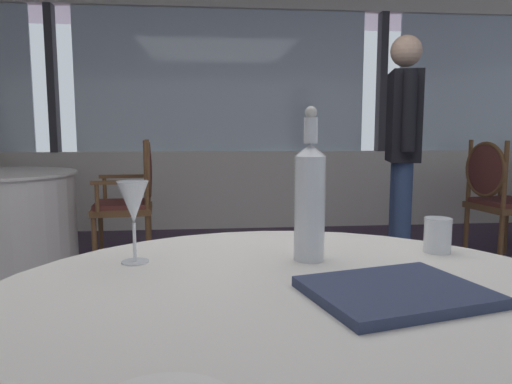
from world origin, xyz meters
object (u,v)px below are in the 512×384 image
(wine_glass, at_px, (133,204))
(menu_book, at_px, (395,292))
(water_tumbler, at_px, (438,235))
(diner_person_0, at_px, (403,141))
(water_bottle, at_px, (310,198))
(dining_chair_0_2, at_px, (134,192))
(dining_chair_1_0, at_px, (497,191))

(wine_glass, height_order, menu_book, wine_glass)
(water_tumbler, xyz_separation_m, diner_person_0, (0.82, 2.17, 0.20))
(water_bottle, height_order, diner_person_0, diner_person_0)
(water_tumbler, relative_size, dining_chair_0_2, 0.09)
(diner_person_0, bearing_deg, menu_book, -99.16)
(water_tumbler, relative_size, diner_person_0, 0.05)
(water_tumbler, distance_m, diner_person_0, 2.33)
(dining_chair_0_2, xyz_separation_m, dining_chair_1_0, (2.92, -0.29, 0.00))
(water_bottle, bearing_deg, dining_chair_0_2, 106.88)
(wine_glass, relative_size, dining_chair_1_0, 0.19)
(water_bottle, height_order, dining_chair_0_2, water_bottle)
(wine_glass, relative_size, diner_person_0, 0.11)
(water_bottle, distance_m, dining_chair_1_0, 3.26)
(diner_person_0, bearing_deg, dining_chair_0_2, 178.08)
(water_tumbler, distance_m, menu_book, 0.39)
(water_tumbler, relative_size, menu_book, 0.29)
(water_bottle, distance_m, wine_glass, 0.42)
(diner_person_0, bearing_deg, water_tumbler, -96.76)
(menu_book, bearing_deg, dining_chair_0_2, 93.32)
(dining_chair_1_0, bearing_deg, water_tumbler, -133.70)
(dining_chair_0_2, height_order, dining_chair_1_0, dining_chair_0_2)
(wine_glass, height_order, dining_chair_0_2, dining_chair_0_2)
(wine_glass, xyz_separation_m, dining_chair_1_0, (2.50, 2.47, -0.31))
(wine_glass, height_order, diner_person_0, diner_person_0)
(dining_chair_0_2, distance_m, diner_person_0, 2.12)
(water_bottle, distance_m, menu_book, 0.32)
(menu_book, relative_size, diner_person_0, 0.18)
(wine_glass, bearing_deg, water_bottle, -2.15)
(dining_chair_0_2, bearing_deg, diner_person_0, 158.71)
(water_bottle, distance_m, diner_person_0, 2.50)
(wine_glass, bearing_deg, diner_person_0, 54.36)
(menu_book, height_order, dining_chair_1_0, dining_chair_1_0)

